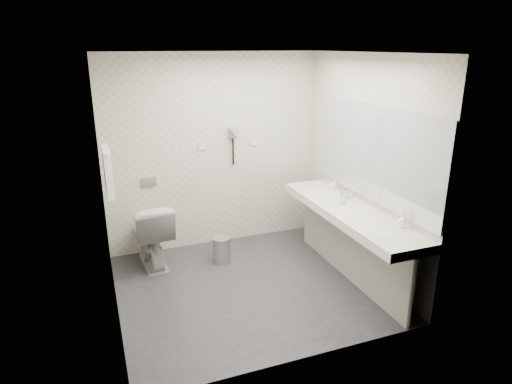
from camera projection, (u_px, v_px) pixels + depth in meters
name	position (u px, v px, depth m)	size (l,w,h in m)	color
floor	(248.00, 286.00, 4.98)	(2.80, 2.80, 0.00)	#28282C
ceiling	(247.00, 53.00, 4.20)	(2.80, 2.80, 0.00)	silver
wall_back	(214.00, 152.00, 5.74)	(2.80, 2.80, 0.00)	beige
wall_front	(304.00, 225.00, 3.43)	(2.80, 2.80, 0.00)	beige
wall_left	(105.00, 195.00, 4.12)	(2.60, 2.60, 0.00)	beige
wall_right	(363.00, 167.00, 5.06)	(2.60, 2.60, 0.00)	beige
vanity_counter	(349.00, 213.00, 4.93)	(0.55, 2.20, 0.10)	silver
vanity_panel	(349.00, 247.00, 5.07)	(0.03, 2.15, 0.75)	gray
vanity_post_near	(411.00, 292.00, 4.16)	(0.06, 0.06, 0.75)	silver
vanity_post_far	(309.00, 216.00, 6.01)	(0.06, 0.06, 0.75)	silver
mirror	(374.00, 154.00, 4.81)	(0.02, 2.20, 1.05)	#B2BCC6
basin_near	(386.00, 232.00, 4.34)	(0.40, 0.31, 0.05)	silver
basin_far	(321.00, 193.00, 5.50)	(0.40, 0.31, 0.05)	silver
faucet_near	(403.00, 221.00, 4.38)	(0.04, 0.04, 0.15)	silver
faucet_far	(335.00, 184.00, 5.53)	(0.04, 0.04, 0.15)	silver
soap_bottle_a	(343.00, 200.00, 5.02)	(0.05, 0.05, 0.11)	silver
glass_left	(346.00, 194.00, 5.23)	(0.06, 0.06, 0.12)	silver
glass_right	(343.00, 195.00, 5.19)	(0.06, 0.06, 0.12)	silver
toilet	(151.00, 234.00, 5.37)	(0.45, 0.79, 0.80)	silver
flush_plate	(149.00, 182.00, 5.54)	(0.18, 0.02, 0.12)	#B2B5BA
pedal_bin	(222.00, 250.00, 5.51)	(0.22, 0.22, 0.31)	#B2B5BA
bin_lid	(221.00, 238.00, 5.46)	(0.22, 0.22, 0.01)	#B2B5BA
towel_rail	(104.00, 150.00, 4.53)	(0.02, 0.02, 0.62)	silver
towel_near	(109.00, 175.00, 4.48)	(0.07, 0.24, 0.48)	white
towel_far	(107.00, 168.00, 4.72)	(0.07, 0.24, 0.48)	white
dryer_cradle	(232.00, 132.00, 5.72)	(0.10, 0.04, 0.14)	gray
dryer_barrel	(234.00, 131.00, 5.65)	(0.08, 0.08, 0.14)	gray
dryer_cord	(233.00, 152.00, 5.79)	(0.02, 0.02, 0.35)	black
switch_plate_a	(202.00, 146.00, 5.65)	(0.09, 0.02, 0.09)	silver
switch_plate_b	(254.00, 142.00, 5.88)	(0.09, 0.02, 0.09)	silver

